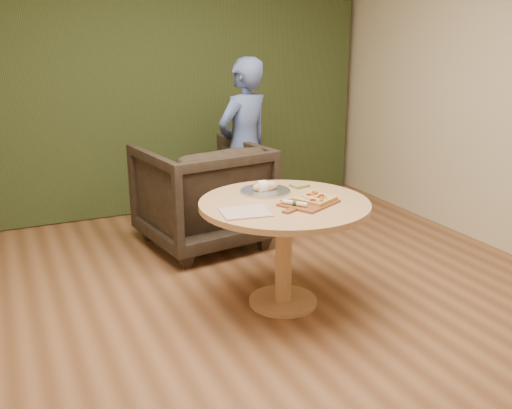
{
  "coord_description": "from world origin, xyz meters",
  "views": [
    {
      "loc": [
        -1.41,
        -2.84,
        1.85
      ],
      "look_at": [
        0.02,
        0.25,
        0.8
      ],
      "focal_mm": 40.0,
      "sensor_mm": 36.0,
      "label": 1
    }
  ],
  "objects": [
    {
      "name": "curtain",
      "position": [
        0.0,
        2.9,
        1.4
      ],
      "size": [
        4.8,
        0.14,
        2.78
      ],
      "primitive_type": "cube",
      "color": "#263216",
      "rests_on": "ground"
    },
    {
      "name": "pizza_paddle",
      "position": [
        0.41,
        0.26,
        0.76
      ],
      "size": [
        0.47,
        0.41,
        0.01
      ],
      "rotation": [
        0.0,
        0.0,
        0.46
      ],
      "color": "brown",
      "rests_on": "pedestal_table"
    },
    {
      "name": "flatbread_pizza",
      "position": [
        0.47,
        0.28,
        0.78
      ],
      "size": [
        0.29,
        0.29,
        0.04
      ],
      "rotation": [
        0.0,
        0.0,
        0.46
      ],
      "color": "tan",
      "rests_on": "pizza_paddle"
    },
    {
      "name": "armchair",
      "position": [
        0.19,
        1.72,
        0.51
      ],
      "size": [
        1.11,
        1.05,
        1.01
      ],
      "primitive_type": "imported",
      "rotation": [
        0.0,
        0.0,
        3.29
      ],
      "color": "black",
      "rests_on": "ground"
    },
    {
      "name": "bread_roll",
      "position": [
        0.27,
        0.64,
        0.79
      ],
      "size": [
        0.19,
        0.09,
        0.09
      ],
      "color": "#D4B581",
      "rests_on": "serving_tray"
    },
    {
      "name": "green_packet",
      "position": [
        0.57,
        0.66,
        0.76
      ],
      "size": [
        0.13,
        0.12,
        0.02
      ],
      "primitive_type": "cube",
      "rotation": [
        0.0,
        0.0,
        0.16
      ],
      "color": "#586A30",
      "rests_on": "pedestal_table"
    },
    {
      "name": "newspaper",
      "position": [
        -0.04,
        0.27,
        0.76
      ],
      "size": [
        0.34,
        0.29,
        0.01
      ],
      "primitive_type": "cube",
      "rotation": [
        0.0,
        0.0,
        -0.16
      ],
      "color": "silver",
      "rests_on": "pedestal_table"
    },
    {
      "name": "pedestal_table",
      "position": [
        0.3,
        0.38,
        0.61
      ],
      "size": [
        1.15,
        1.15,
        0.75
      ],
      "rotation": [
        0.0,
        0.0,
        0.26
      ],
      "color": "tan",
      "rests_on": "ground"
    },
    {
      "name": "person_standing",
      "position": [
        0.66,
        1.87,
        0.81
      ],
      "size": [
        0.7,
        0.58,
        1.62
      ],
      "primitive_type": "imported",
      "rotation": [
        0.0,
        0.0,
        3.52
      ],
      "color": "#43568C",
      "rests_on": "ground"
    },
    {
      "name": "cutlery_roll",
      "position": [
        0.29,
        0.23,
        0.78
      ],
      "size": [
        0.13,
        0.18,
        0.03
      ],
      "rotation": [
        0.0,
        0.0,
        0.61
      ],
      "color": "silver",
      "rests_on": "pizza_paddle"
    },
    {
      "name": "serving_tray",
      "position": [
        0.28,
        0.64,
        0.76
      ],
      "size": [
        0.36,
        0.36,
        0.02
      ],
      "color": "silver",
      "rests_on": "pedestal_table"
    },
    {
      "name": "room_shell",
      "position": [
        0.0,
        0.0,
        1.4
      ],
      "size": [
        5.04,
        6.04,
        2.84
      ],
      "color": "brown",
      "rests_on": "ground"
    }
  ]
}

